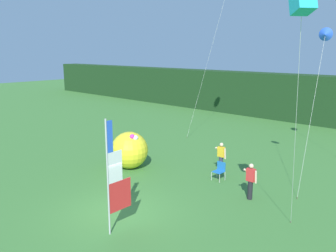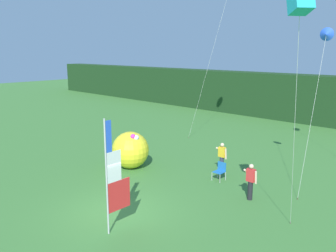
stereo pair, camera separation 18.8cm
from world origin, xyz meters
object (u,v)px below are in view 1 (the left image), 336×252
(banner_flag, at_px, (115,179))
(kite_blue_delta_0, at_px, (325,36))
(inflatable_balloon, at_px, (130,150))
(folding_chair, at_px, (220,170))
(person_near_banner, at_px, (221,157))
(person_mid_field, at_px, (251,180))

(banner_flag, height_order, kite_blue_delta_0, kite_blue_delta_0)
(banner_flag, bearing_deg, inflatable_balloon, 134.95)
(kite_blue_delta_0, bearing_deg, folding_chair, -151.79)
(banner_flag, height_order, person_near_banner, banner_flag)
(person_near_banner, relative_size, person_mid_field, 1.02)
(inflatable_balloon, distance_m, folding_chair, 4.99)
(person_mid_field, bearing_deg, person_near_banner, 146.24)
(inflatable_balloon, xyz_separation_m, kite_blue_delta_0, (8.36, 3.88, 5.88))
(person_mid_field, distance_m, folding_chair, 2.53)
(banner_flag, distance_m, inflatable_balloon, 6.86)
(banner_flag, relative_size, inflatable_balloon, 2.05)
(banner_flag, bearing_deg, folding_chair, 91.66)
(inflatable_balloon, bearing_deg, kite_blue_delta_0, 24.89)
(inflatable_balloon, bearing_deg, person_mid_field, 6.92)
(person_near_banner, distance_m, inflatable_balloon, 4.92)
(folding_chair, bearing_deg, person_mid_field, -24.18)
(person_near_banner, bearing_deg, banner_flag, -84.79)
(inflatable_balloon, xyz_separation_m, folding_chair, (4.60, 1.86, -0.50))
(person_near_banner, height_order, inflatable_balloon, inflatable_balloon)
(person_near_banner, bearing_deg, folding_chair, -59.42)
(banner_flag, xyz_separation_m, person_near_banner, (-0.68, 7.50, -1.10))
(folding_chair, bearing_deg, banner_flag, -88.34)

